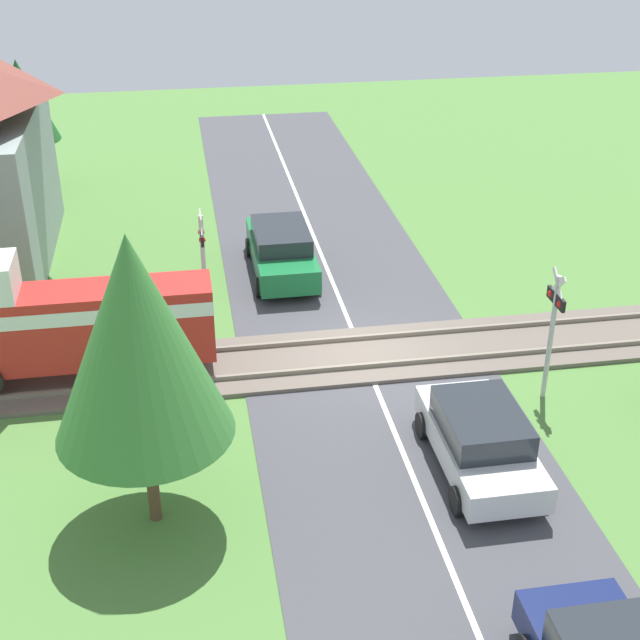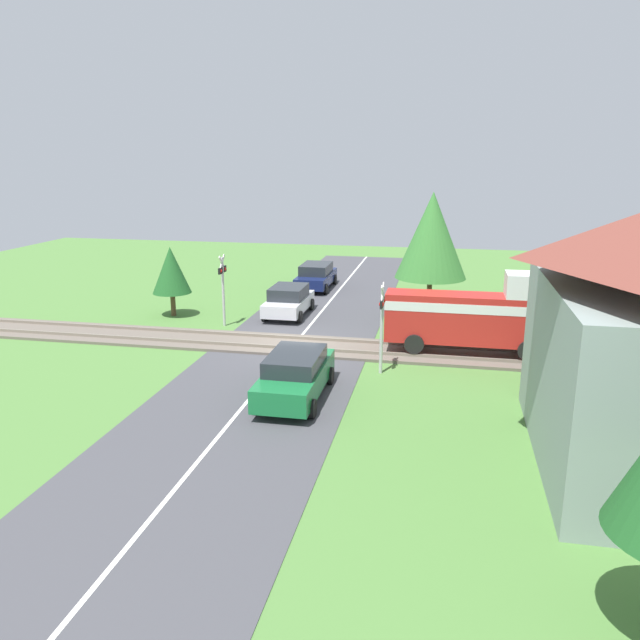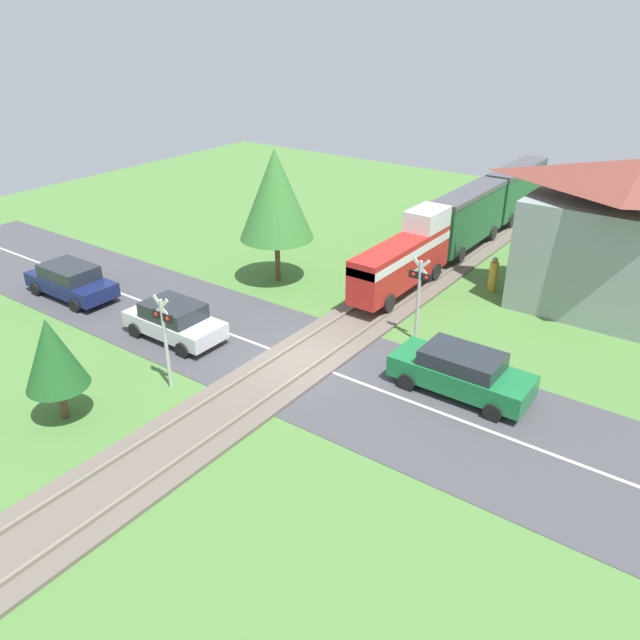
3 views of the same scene
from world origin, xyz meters
name	(u,v)px [view 1 (image 1 of 3)]	position (x,y,z in m)	size (l,w,h in m)	color
ground_plane	(363,357)	(0.00, 0.00, 0.00)	(60.00, 60.00, 0.00)	#4C7A38
road_surface	(363,357)	(0.00, 0.00, 0.01)	(48.00, 6.40, 0.02)	#424247
track_bed	(363,355)	(0.00, 0.00, 0.07)	(2.80, 48.00, 0.24)	#665B51
car_near_crossing	(480,438)	(-4.99, -1.44, 0.78)	(4.05, 1.92, 1.48)	silver
car_far_side	(281,249)	(5.47, 1.44, 0.81)	(4.59, 1.94, 1.53)	#197038
crossing_signal_west_approach	(553,319)	(-2.53, -3.91, 2.12)	(0.90, 0.18, 3.33)	#B7B7B7
crossing_signal_east_approach	(203,254)	(2.53, 3.91, 2.12)	(0.90, 0.18, 3.33)	#B7B7B7
tree_by_station	(21,101)	(14.56, 9.89, 3.47)	(2.49, 2.49, 4.98)	brown
tree_roadside_hedge	(136,339)	(-5.47, 5.35, 4.07)	(3.34, 3.34, 6.09)	brown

